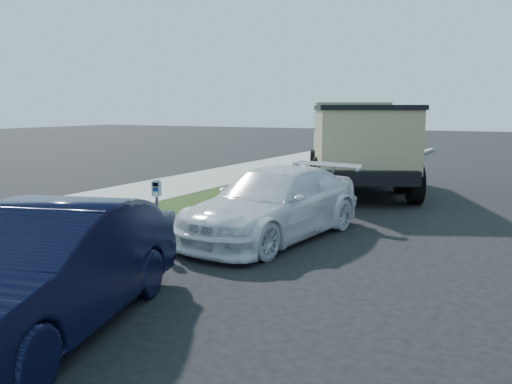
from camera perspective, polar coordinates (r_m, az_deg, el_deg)
The scene contains 6 objects.
ground at distance 9.41m, azimuth 4.74°, elevation -7.47°, with size 120.00×120.00×0.00m, color black.
streetside at distance 13.99m, azimuth -13.30°, elevation -2.00°, with size 6.12×50.00×0.15m.
parking_meter at distance 10.31m, azimuth -10.41°, elevation -0.50°, with size 0.19×0.16×1.21m.
white_wagon at distance 11.09m, azimuth 1.91°, elevation -1.18°, with size 1.99×4.88×1.42m, color white.
navy_sedan at distance 6.84m, azimuth -21.39°, elevation -7.74°, with size 1.60×4.59×1.51m, color black.
dump_truck at distance 18.22m, azimuth 10.61°, elevation 5.41°, with size 5.33×7.70×2.85m.
Camera 1 is at (3.52, -8.32, 2.63)m, focal length 38.00 mm.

